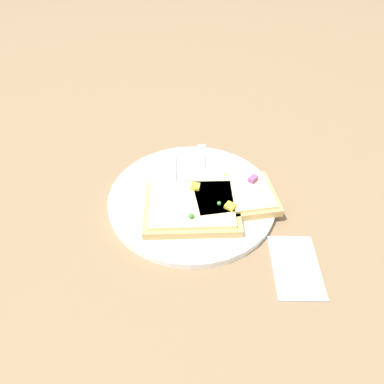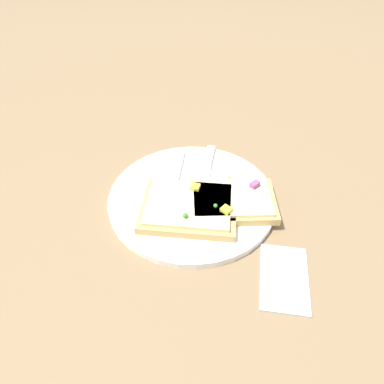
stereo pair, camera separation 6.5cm
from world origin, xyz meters
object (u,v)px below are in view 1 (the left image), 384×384
at_px(pizza_slice_corner, 233,197).
at_px(fork, 172,192).
at_px(napkin, 296,266).
at_px(knife, 201,172).
at_px(pizza_slice_main, 191,207).
at_px(plate, 192,199).

bearing_deg(pizza_slice_corner, fork, -19.79).
xyz_separation_m(fork, napkin, (0.15, 0.19, -0.01)).
relative_size(knife, pizza_slice_corner, 1.24).
relative_size(pizza_slice_main, napkin, 1.41).
relative_size(plate, pizza_slice_main, 1.80).
xyz_separation_m(plate, napkin, (0.14, 0.16, -0.00)).
bearing_deg(pizza_slice_corner, napkin, 113.70).
height_order(plate, pizza_slice_corner, pizza_slice_corner).
height_order(plate, pizza_slice_main, pizza_slice_main).
distance_m(knife, pizza_slice_corner, 0.09).
relative_size(knife, napkin, 1.74).
bearing_deg(pizza_slice_main, plate, -93.54).
xyz_separation_m(knife, napkin, (0.20, 0.14, -0.01)).
distance_m(plate, pizza_slice_corner, 0.07).
distance_m(plate, fork, 0.04).
height_order(plate, napkin, plate).
bearing_deg(knife, fork, -41.11).
xyz_separation_m(fork, pizza_slice_corner, (0.02, 0.11, 0.01)).
xyz_separation_m(pizza_slice_main, napkin, (0.10, 0.16, -0.02)).
bearing_deg(knife, pizza_slice_main, -7.68).
bearing_deg(napkin, fork, -127.43).
xyz_separation_m(plate, knife, (-0.06, 0.02, 0.01)).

